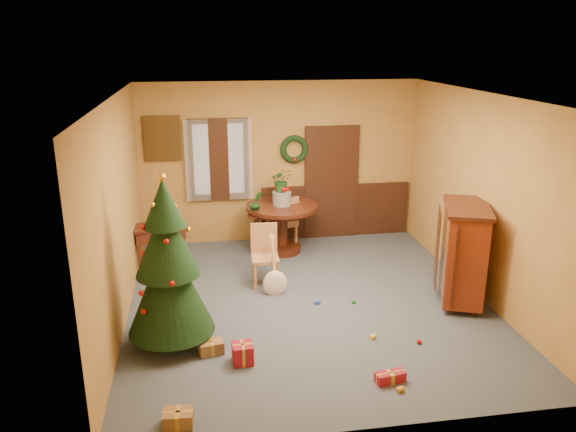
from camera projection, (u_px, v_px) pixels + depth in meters
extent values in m
plane|color=#35424E|center=(308.00, 303.00, 8.01)|extent=(5.50, 5.50, 0.00)
plane|color=silver|center=(311.00, 96.00, 7.12)|extent=(5.50, 5.50, 0.00)
plane|color=olive|center=(280.00, 163.00, 10.15)|extent=(5.00, 0.00, 5.00)
plane|color=olive|center=(369.00, 293.00, 4.98)|extent=(5.00, 0.00, 5.00)
plane|color=olive|center=(118.00, 214.00, 7.19)|extent=(0.00, 5.50, 5.50)
plane|color=olive|center=(482.00, 197.00, 7.94)|extent=(0.00, 5.50, 5.50)
cube|color=black|center=(336.00, 211.00, 10.56)|extent=(2.80, 0.06, 1.00)
cube|color=black|center=(331.00, 183.00, 10.37)|extent=(1.00, 0.08, 2.10)
cube|color=white|center=(331.00, 185.00, 10.41)|extent=(0.80, 0.03, 1.90)
cube|color=black|center=(219.00, 160.00, 9.91)|extent=(1.05, 0.08, 1.45)
cube|color=white|center=(219.00, 159.00, 9.94)|extent=(0.88, 0.03, 1.25)
cube|color=white|center=(197.00, 161.00, 9.80)|extent=(0.42, 0.02, 1.45)
cube|color=white|center=(240.00, 160.00, 9.92)|extent=(0.42, 0.02, 1.45)
torus|color=black|center=(294.00, 149.00, 10.04)|extent=(0.51, 0.11, 0.51)
cube|color=#4C3819|center=(162.00, 139.00, 9.65)|extent=(0.62, 0.05, 0.78)
cube|color=gray|center=(163.00, 138.00, 9.68)|extent=(0.48, 0.02, 0.62)
cylinder|color=black|center=(282.00, 207.00, 9.68)|extent=(1.24, 1.24, 0.07)
cylinder|color=black|center=(282.00, 210.00, 9.70)|extent=(1.11, 1.11, 0.04)
cylinder|color=black|center=(282.00, 229.00, 9.80)|extent=(0.20, 0.20, 0.69)
cylinder|color=black|center=(282.00, 248.00, 9.91)|extent=(0.67, 0.67, 0.11)
cylinder|color=slate|center=(282.00, 198.00, 9.63)|extent=(0.32, 0.32, 0.24)
imported|color=#1E4C23|center=(282.00, 180.00, 9.53)|extent=(0.36, 0.31, 0.40)
cube|color=#AB7144|center=(265.00, 258.00, 8.45)|extent=(0.42, 0.42, 0.05)
cube|color=#AB7144|center=(264.00, 238.00, 8.55)|extent=(0.41, 0.05, 0.48)
cube|color=#AB7144|center=(275.00, 268.00, 8.70)|extent=(0.04, 0.04, 0.41)
cube|color=#AB7144|center=(254.00, 269.00, 8.66)|extent=(0.04, 0.04, 0.41)
cube|color=#AB7144|center=(277.00, 276.00, 8.39)|extent=(0.04, 0.04, 0.41)
cube|color=#AB7144|center=(255.00, 277.00, 8.35)|extent=(0.04, 0.04, 0.41)
cube|color=#AB7144|center=(283.00, 224.00, 9.98)|extent=(0.56, 0.56, 0.05)
cube|color=#AB7144|center=(289.00, 212.00, 9.75)|extent=(0.40, 0.22, 0.50)
cube|color=#AB7144|center=(280.00, 241.00, 9.83)|extent=(0.06, 0.06, 0.43)
cube|color=#AB7144|center=(296.00, 237.00, 10.01)|extent=(0.06, 0.06, 0.43)
cube|color=#AB7144|center=(269.00, 235.00, 10.09)|extent=(0.06, 0.06, 0.43)
cube|color=#AB7144|center=(285.00, 232.00, 10.28)|extent=(0.06, 0.06, 0.43)
cylinder|color=black|center=(257.00, 237.00, 9.55)|extent=(0.09, 0.09, 0.75)
cylinder|color=black|center=(256.00, 215.00, 9.43)|extent=(0.30, 0.30, 0.03)
imported|color=#19471E|center=(256.00, 203.00, 9.36)|extent=(0.27, 0.24, 0.41)
cylinder|color=#382111|center=(173.00, 335.00, 6.91)|extent=(0.13, 0.13, 0.23)
cone|color=black|center=(169.00, 283.00, 6.70)|extent=(1.05, 1.05, 1.24)
cone|color=black|center=(166.00, 238.00, 6.53)|extent=(0.76, 0.76, 0.91)
cone|color=black|center=(164.00, 203.00, 6.40)|extent=(0.50, 0.50, 0.57)
sphere|color=gold|center=(162.00, 177.00, 6.30)|extent=(0.10, 0.10, 0.10)
cube|color=black|center=(158.00, 226.00, 8.99)|extent=(0.94, 0.67, 0.05)
cube|color=black|center=(158.00, 233.00, 9.03)|extent=(0.88, 0.62, 0.18)
cube|color=black|center=(137.00, 249.00, 9.06)|extent=(0.14, 0.30, 0.70)
cube|color=black|center=(182.00, 247.00, 9.16)|extent=(0.14, 0.30, 0.70)
cube|color=#5D170A|center=(463.00, 253.00, 7.84)|extent=(0.86, 1.17, 1.30)
cube|color=black|center=(468.00, 208.00, 7.64)|extent=(0.94, 1.25, 0.05)
cylinder|color=black|center=(473.00, 312.00, 7.64)|extent=(0.07, 0.07, 0.09)
cylinder|color=black|center=(446.00, 285.00, 8.47)|extent=(0.07, 0.07, 0.09)
cube|color=brown|center=(178.00, 418.00, 5.46)|extent=(0.30, 0.23, 0.15)
cube|color=gold|center=(178.00, 418.00, 5.46)|extent=(0.30, 0.05, 0.16)
cube|color=gold|center=(178.00, 418.00, 5.46)|extent=(0.05, 0.22, 0.16)
cube|color=maroon|center=(243.00, 353.00, 6.51)|extent=(0.24, 0.24, 0.23)
cube|color=gold|center=(243.00, 353.00, 6.51)|extent=(0.24, 0.04, 0.24)
cube|color=gold|center=(243.00, 353.00, 6.51)|extent=(0.04, 0.24, 0.24)
cube|color=brown|center=(211.00, 347.00, 6.71)|extent=(0.32, 0.25, 0.15)
cube|color=gold|center=(211.00, 347.00, 6.71)|extent=(0.29, 0.08, 0.16)
cube|color=gold|center=(211.00, 347.00, 6.71)|extent=(0.08, 0.21, 0.16)
cube|color=maroon|center=(390.00, 377.00, 6.15)|extent=(0.35, 0.19, 0.12)
cube|color=gold|center=(390.00, 377.00, 6.15)|extent=(0.34, 0.07, 0.12)
cube|color=gold|center=(390.00, 377.00, 6.15)|extent=(0.07, 0.14, 0.12)
cube|color=#284FB1|center=(317.00, 303.00, 7.95)|extent=(0.09, 0.07, 0.05)
sphere|color=#227F32|center=(354.00, 301.00, 7.98)|extent=(0.06, 0.06, 0.06)
cube|color=gold|center=(373.00, 337.00, 7.04)|extent=(0.09, 0.09, 0.05)
sphere|color=#AE100B|center=(419.00, 342.00, 6.92)|extent=(0.06, 0.06, 0.06)
cube|color=gold|center=(400.00, 390.00, 5.99)|extent=(0.09, 0.08, 0.05)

